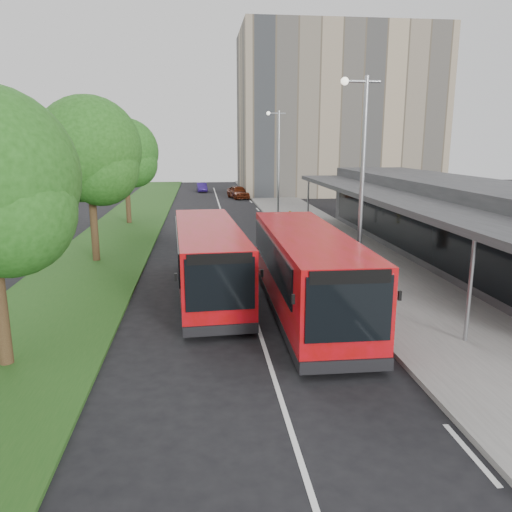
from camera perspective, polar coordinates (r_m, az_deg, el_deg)
The scene contains 17 objects.
ground at distance 17.13m, azimuth -0.11°, elevation -7.10°, with size 120.00×120.00×0.00m, color black.
pavement at distance 37.28m, azimuth 5.74°, elevation 3.89°, with size 5.00×80.00×0.15m, color slate.
grass_verge at distance 36.85m, azimuth -14.49°, elevation 3.40°, with size 5.00×80.00×0.10m, color #204C18.
lane_centre_line at distance 31.60m, azimuth -3.07°, elevation 2.19°, with size 0.12×70.00×0.01m, color silver.
kerb_dashes at distance 35.85m, azimuth 1.84°, elevation 3.48°, with size 0.12×56.00×0.01m.
office_block at distance 60.19m, azimuth 9.18°, elevation 15.71°, with size 22.00×12.00×18.00m, color gray.
station_building at distance 27.38m, azimuth 21.19°, elevation 4.00°, with size 7.70×26.00×4.00m.
tree_mid at distance 25.61m, azimuth -18.55°, elevation 10.76°, with size 5.01×5.01×8.05m.
tree_far at distance 37.44m, azimuth -14.70°, elevation 10.97°, with size 4.70×4.70×7.56m.
lamp_post_near at distance 18.97m, azimuth 11.82°, elevation 9.18°, with size 1.44×0.28×8.00m.
lamp_post_far at distance 38.47m, azimuth 2.47°, elevation 11.17°, with size 1.44×0.28×8.00m.
bus_main at distance 17.23m, azimuth 5.77°, elevation -1.88°, with size 2.78×10.23×2.89m.
bus_second at distance 19.40m, azimuth -5.47°, elevation -0.43°, with size 3.01×9.81×2.74m.
litter_bin at distance 27.39m, azimuth 8.66°, elevation 1.78°, with size 0.56×0.56×1.00m, color #392417.
bollard at distance 35.29m, azimuth 3.90°, elevation 4.36°, with size 0.16×0.16×0.99m, color yellow.
car_near at distance 53.51m, azimuth -2.05°, elevation 7.32°, with size 1.62×4.03×1.37m, color #541D0C.
car_far at distance 61.31m, azimuth -6.21°, elevation 7.82°, with size 1.15×3.29×1.08m, color navy.
Camera 1 is at (-1.75, -16.01, 5.85)m, focal length 35.00 mm.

